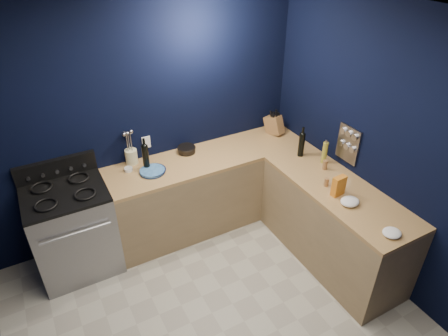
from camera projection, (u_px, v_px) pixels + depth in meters
floor at (223, 332)px, 3.47m from camera, size 3.50×3.50×0.02m
ceiling at (223, 29)px, 2.06m from camera, size 3.50×3.50×0.02m
wall_back at (143, 123)px, 4.07m from camera, size 3.50×0.02×2.60m
wall_right at (397, 158)px, 3.47m from camera, size 0.02×3.50×2.60m
cab_back at (210, 190)px, 4.54m from camera, size 2.30×0.63×0.86m
top_back at (209, 157)px, 4.29m from camera, size 2.30×0.63×0.04m
cab_right at (332, 225)px, 4.02m from camera, size 0.63×1.67×0.86m
top_right at (339, 190)px, 3.78m from camera, size 0.63×1.67×0.04m
gas_range at (74, 231)px, 3.90m from camera, size 0.76×0.66×0.92m
oven_door at (81, 252)px, 3.67m from camera, size 0.59×0.02×0.42m
cooktop at (64, 193)px, 3.64m from camera, size 0.76×0.66×0.03m
backguard at (56, 168)px, 3.80m from camera, size 0.76×0.06×0.20m
spice_panel at (348, 144)px, 3.93m from camera, size 0.02×0.28×0.38m
wall_outlet at (146, 142)px, 4.17m from camera, size 0.09×0.02×0.13m
plate_stack at (152, 171)px, 3.99m from camera, size 0.29×0.29×0.03m
ramekin at (128, 169)px, 4.02m from camera, size 0.11×0.11×0.03m
utensil_crock at (131, 157)px, 4.11m from camera, size 0.17×0.17×0.16m
wine_bottle_back at (146, 157)px, 3.99m from camera, size 0.07×0.07×0.27m
lemon_basket at (187, 149)px, 4.32m from camera, size 0.24×0.24×0.07m
knife_block at (274, 125)px, 4.67m from camera, size 0.19×0.28×0.27m
wine_bottle_right at (301, 145)px, 4.22m from camera, size 0.08×0.08×0.27m
oil_bottle at (325, 153)px, 4.10m from camera, size 0.06×0.06×0.24m
spice_jar_near at (325, 165)px, 4.02m from camera, size 0.05×0.05×0.10m
spice_jar_far at (326, 182)px, 3.78m from camera, size 0.05×0.05×0.09m
crouton_bag at (339, 186)px, 3.63m from camera, size 0.14×0.07×0.20m
towel_front at (350, 202)px, 3.54m from camera, size 0.21×0.18×0.06m
towel_end at (392, 233)px, 3.20m from camera, size 0.19×0.17×0.05m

